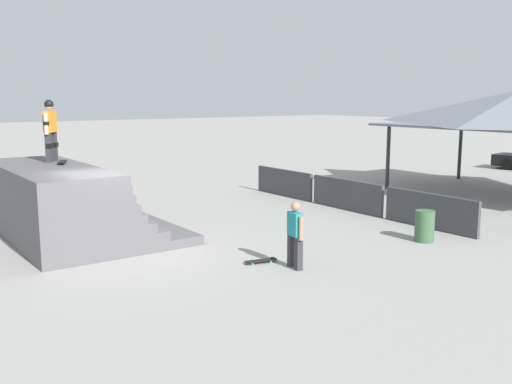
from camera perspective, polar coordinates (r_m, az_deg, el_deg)
ground_plane at (r=14.80m, az=-13.68°, el=-5.93°), size 160.00×160.00×0.00m
quarter_pipe_ramp at (r=16.65m, az=-18.70°, el=-1.32°), size 5.98×4.17×2.01m
skater_on_deck at (r=17.46m, az=-19.89°, el=6.20°), size 0.70×0.59×1.77m
skateboard_on_deck at (r=16.88m, az=-18.81°, el=2.88°), size 0.85×0.51×0.09m
bystander_walking at (r=12.95m, az=3.94°, el=-3.98°), size 0.62×0.27×1.54m
skateboard_on_ground at (r=13.52m, az=0.58°, el=-6.87°), size 0.37×0.79×0.09m
barrier_fence at (r=19.91m, az=9.05°, el=-0.29°), size 10.23×0.12×1.05m
trash_bin at (r=16.05m, az=16.50°, el=-3.29°), size 0.52×0.52×0.85m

